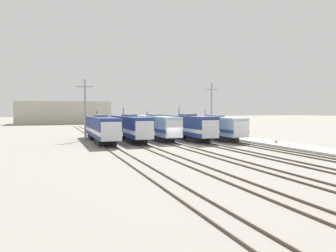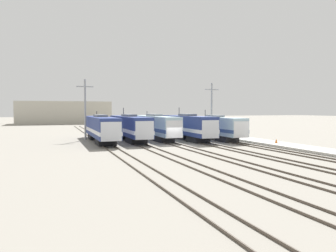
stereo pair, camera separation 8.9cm
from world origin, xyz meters
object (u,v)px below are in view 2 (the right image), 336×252
at_px(locomotive_far_right, 216,127).
at_px(traffic_cone, 276,141).
at_px(locomotive_far_left, 101,128).
at_px(catenary_tower_left, 85,108).
at_px(locomotive_center_right, 188,127).
at_px(locomotive_center_left, 130,127).
at_px(catenary_tower_right, 212,108).
at_px(locomotive_center, 155,126).

height_order(locomotive_far_right, traffic_cone, locomotive_far_right).
distance_m(locomotive_far_left, locomotive_far_right, 18.91).
xyz_separation_m(locomotive_far_left, catenary_tower_left, (-1.95, 4.20, 3.06)).
distance_m(locomotive_far_left, locomotive_center_right, 14.16).
bearing_deg(locomotive_far_left, locomotive_center_left, 5.79).
height_order(locomotive_center_left, traffic_cone, locomotive_center_left).
xyz_separation_m(catenary_tower_left, catenary_tower_right, (23.32, 0.00, 0.00)).
relative_size(locomotive_far_right, catenary_tower_right, 1.65).
relative_size(locomotive_center_left, locomotive_center_right, 1.13).
xyz_separation_m(locomotive_center, catenary_tower_left, (-11.32, 2.33, 3.05)).
bearing_deg(locomotive_center_left, catenary_tower_right, 12.58).
bearing_deg(catenary_tower_left, locomotive_far_right, -18.09).
relative_size(locomotive_far_left, catenary_tower_right, 1.97).
relative_size(locomotive_center_left, locomotive_center, 0.97).
height_order(locomotive_far_right, catenary_tower_right, catenary_tower_right).
bearing_deg(catenary_tower_left, locomotive_center_right, -20.31).
relative_size(catenary_tower_right, traffic_cone, 17.52).
xyz_separation_m(locomotive_center, traffic_cone, (13.38, -14.87, -1.60)).
relative_size(locomotive_center, traffic_cone, 34.65).
bearing_deg(locomotive_far_right, locomotive_far_left, 172.21).
xyz_separation_m(locomotive_far_left, locomotive_center, (9.37, 1.87, 0.01)).
xyz_separation_m(locomotive_far_left, traffic_cone, (22.75, -13.00, -1.58)).
distance_m(locomotive_center_left, locomotive_far_right, 14.38).
bearing_deg(locomotive_center_right, catenary_tower_right, 39.01).
bearing_deg(traffic_cone, catenary_tower_left, 145.15).
height_order(locomotive_center_right, catenary_tower_left, catenary_tower_left).
bearing_deg(catenary_tower_right, locomotive_center_right, -140.99).
height_order(locomotive_center_left, catenary_tower_right, catenary_tower_right).
xyz_separation_m(locomotive_far_left, locomotive_center_right, (14.05, -1.73, 0.04)).
relative_size(locomotive_far_left, locomotive_center, 0.99).
distance_m(locomotive_center_left, locomotive_center_right, 9.62).
bearing_deg(catenary_tower_left, catenary_tower_right, 0.00).
height_order(catenary_tower_left, traffic_cone, catenary_tower_left).
bearing_deg(catenary_tower_right, locomotive_center, -169.00).
height_order(locomotive_far_right, catenary_tower_left, catenary_tower_left).
bearing_deg(locomotive_center_left, locomotive_center_right, -13.22).
relative_size(locomotive_center_right, catenary_tower_right, 1.69).
height_order(catenary_tower_left, catenary_tower_right, same).
xyz_separation_m(locomotive_center, locomotive_center_right, (4.68, -3.59, 0.02)).
relative_size(locomotive_far_right, catenary_tower_left, 1.65).
bearing_deg(locomotive_center, locomotive_center_left, -163.46).
height_order(locomotive_center, catenary_tower_right, catenary_tower_right).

